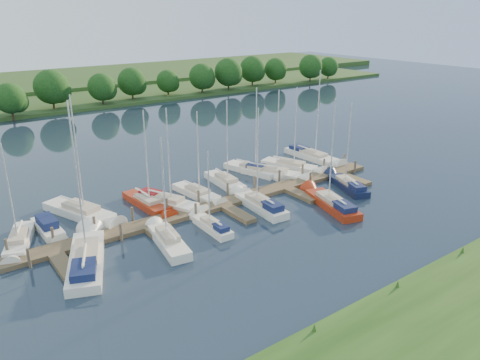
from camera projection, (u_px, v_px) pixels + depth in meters
ground at (273, 236)px, 39.78m from camera, size 260.00×260.00×0.00m
near_bank at (447, 332)px, 27.55m from camera, size 90.00×10.00×0.50m
dock at (225, 206)px, 45.26m from camera, size 40.00×6.00×0.40m
mooring_pilings at (218, 199)px, 45.97m from camera, size 38.24×2.84×2.00m
far_shore at (40, 101)px, 96.59m from camera, size 180.00×30.00×0.60m
distant_hill at (14, 84)px, 115.43m from camera, size 220.00×40.00×1.40m
treeline at (63, 91)px, 86.08m from camera, size 145.88×9.09×8.12m
sailboat_n_0 at (19, 243)px, 38.07m from camera, size 3.67×6.98×9.11m
motorboat at (49, 229)px, 40.31m from camera, size 1.74×5.55×1.64m
sailboat_n_2 at (83, 214)px, 43.40m from camera, size 4.84×9.21×11.84m
sailboat_n_3 at (149, 204)px, 45.52m from camera, size 2.30×7.84×9.99m
sailboat_n_4 at (168, 204)px, 45.54m from camera, size 4.54×7.76×10.21m
sailboat_n_5 at (198, 194)px, 48.04m from camera, size 2.35×7.33×9.25m
sailboat_n_6 at (226, 183)px, 50.98m from camera, size 2.35×7.65×9.81m
sailboat_n_7 at (254, 171)px, 54.88m from camera, size 3.70×8.26×10.40m
sailboat_n_8 at (273, 173)px, 53.94m from camera, size 5.07×7.83×10.30m
sailboat_n_9 at (292, 167)px, 56.40m from camera, size 4.16×7.97×10.15m
sailboat_n_10 at (313, 157)px, 60.06m from camera, size 2.38×9.27×11.64m
sailboat_s_0 at (87, 259)px, 35.53m from camera, size 5.44×10.03×12.78m
sailboat_s_1 at (168, 242)px, 38.15m from camera, size 2.64×7.28×9.51m
sailboat_s_2 at (212, 227)px, 40.77m from camera, size 1.45×5.66×7.40m
sailboat_s_3 at (260, 205)px, 45.13m from camera, size 2.34×7.93×10.21m
sailboat_s_4 at (331, 204)px, 45.53m from camera, size 3.87×8.65×10.93m
sailboat_s_5 at (347, 185)px, 50.38m from camera, size 3.78×7.40×9.48m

